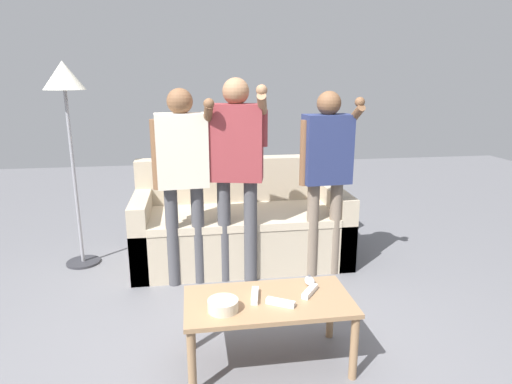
# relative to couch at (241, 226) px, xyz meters

# --- Properties ---
(ground_plane) EXTENTS (12.00, 12.00, 0.00)m
(ground_plane) POSITION_rel_couch_xyz_m (-0.18, -1.42, -0.30)
(ground_plane) COLOR slate
(couch) EXTENTS (1.81, 0.83, 0.86)m
(couch) POSITION_rel_couch_xyz_m (0.00, 0.00, 0.00)
(couch) COLOR #B7A88E
(couch) RESTS_ON ground
(coffee_table) EXTENTS (0.91, 0.46, 0.39)m
(coffee_table) POSITION_rel_couch_xyz_m (-0.02, -1.51, 0.04)
(coffee_table) COLOR #997551
(coffee_table) RESTS_ON ground
(snack_bowl) EXTENTS (0.16, 0.16, 0.06)m
(snack_bowl) POSITION_rel_couch_xyz_m (-0.28, -1.59, 0.12)
(snack_bowl) COLOR beige
(snack_bowl) RESTS_ON coffee_table
(game_remote_nunchuk) EXTENTS (0.06, 0.09, 0.05)m
(game_remote_nunchuk) POSITION_rel_couch_xyz_m (0.24, -1.37, 0.12)
(game_remote_nunchuk) COLOR white
(game_remote_nunchuk) RESTS_ON coffee_table
(floor_lamp) EXTENTS (0.32, 0.32, 1.69)m
(floor_lamp) POSITION_rel_couch_xyz_m (-1.37, 0.08, 1.15)
(floor_lamp) COLOR #2D2D33
(floor_lamp) RESTS_ON ground
(player_left) EXTENTS (0.46, 0.30, 1.50)m
(player_left) POSITION_rel_couch_xyz_m (-0.47, -0.43, 0.64)
(player_left) COLOR #47474C
(player_left) RESTS_ON ground
(player_center) EXTENTS (0.46, 0.39, 1.57)m
(player_center) POSITION_rel_couch_xyz_m (-0.07, -0.44, 0.69)
(player_center) COLOR #47474C
(player_center) RESTS_ON ground
(player_right) EXTENTS (0.44, 0.29, 1.47)m
(player_right) POSITION_rel_couch_xyz_m (0.63, -0.43, 0.63)
(player_right) COLOR #756656
(player_right) RESTS_ON ground
(game_remote_wand_near) EXTENTS (0.15, 0.11, 0.03)m
(game_remote_wand_near) POSITION_rel_couch_xyz_m (0.03, -1.58, 0.11)
(game_remote_wand_near) COLOR white
(game_remote_wand_near) RESTS_ON coffee_table
(game_remote_wand_far) EXTENTS (0.12, 0.15, 0.03)m
(game_remote_wand_far) POSITION_rel_couch_xyz_m (0.22, -1.48, 0.11)
(game_remote_wand_far) COLOR white
(game_remote_wand_far) RESTS_ON coffee_table
(game_remote_wand_spare) EXTENTS (0.07, 0.17, 0.03)m
(game_remote_wand_spare) POSITION_rel_couch_xyz_m (-0.09, -1.48, 0.11)
(game_remote_wand_spare) COLOR white
(game_remote_wand_spare) RESTS_ON coffee_table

